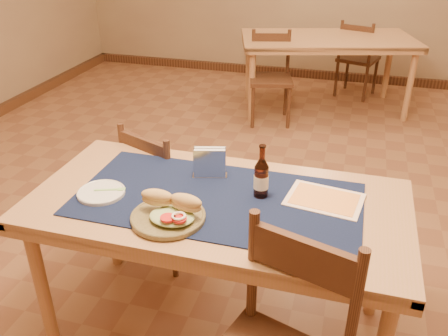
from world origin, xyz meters
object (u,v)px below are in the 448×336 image
(chair_main_far, at_px, (166,190))
(main_table, at_px, (218,216))
(sandwich_plate, at_px, (170,213))
(napkin_holder, at_px, (210,163))
(back_table, at_px, (327,45))
(beer_bottle, at_px, (261,178))

(chair_main_far, bearing_deg, main_table, -47.11)
(main_table, height_order, sandwich_plate, sandwich_plate)
(chair_main_far, relative_size, napkin_holder, 5.14)
(chair_main_far, distance_m, napkin_holder, 0.61)
(main_table, xyz_separation_m, back_table, (0.18, 3.22, 0.00))
(main_table, bearing_deg, napkin_holder, 116.79)
(sandwich_plate, height_order, beer_bottle, beer_bottle)
(chair_main_far, xyz_separation_m, napkin_holder, (0.36, -0.31, 0.38))
(sandwich_plate, bearing_deg, beer_bottle, 42.14)
(chair_main_far, bearing_deg, sandwich_plate, -65.27)
(back_table, distance_m, beer_bottle, 3.15)
(main_table, distance_m, napkin_holder, 0.25)
(sandwich_plate, bearing_deg, napkin_holder, 83.47)
(main_table, relative_size, back_table, 0.86)
(beer_bottle, bearing_deg, sandwich_plate, -137.86)
(main_table, distance_m, back_table, 3.22)
(sandwich_plate, height_order, napkin_holder, napkin_holder)
(main_table, height_order, back_table, same)
(sandwich_plate, relative_size, napkin_holder, 1.79)
(main_table, distance_m, beer_bottle, 0.26)
(napkin_holder, bearing_deg, back_table, 84.90)
(main_table, distance_m, chair_main_far, 0.70)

